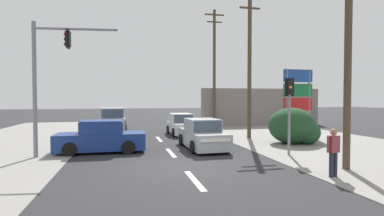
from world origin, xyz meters
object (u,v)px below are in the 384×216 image
(utility_pole_midground_right, at_px, (250,61))
(utility_pole_background_right, at_px, (214,66))
(suv_oncoming_near, at_px, (113,121))
(utility_pole_foreground_right, at_px, (345,38))
(sedan_crossing_left, at_px, (203,135))
(pedestal_signal_right_kerb, at_px, (289,103))
(hatchback_receding_far, at_px, (181,125))
(pedestrian_at_kerb, at_px, (333,150))
(sedan_oncoming_mid, at_px, (101,138))
(shopping_plaza_sign, at_px, (298,93))
(traffic_signal_mast, at_px, (47,71))

(utility_pole_midground_right, xyz_separation_m, utility_pole_background_right, (0.01, 7.92, 0.54))
(utility_pole_midground_right, distance_m, suv_oncoming_near, 11.54)
(utility_pole_midground_right, height_order, suv_oncoming_near, utility_pole_midground_right)
(utility_pole_midground_right, bearing_deg, utility_pole_foreground_right, -91.51)
(sedan_crossing_left, bearing_deg, utility_pole_foreground_right, -55.98)
(utility_pole_foreground_right, xyz_separation_m, pedestal_signal_right_kerb, (-0.40, 3.00, -2.40))
(utility_pole_foreground_right, bearing_deg, sedan_crossing_left, 124.02)
(sedan_crossing_left, bearing_deg, hatchback_receding_far, 89.38)
(pedestrian_at_kerb, bearing_deg, sedan_oncoming_mid, 139.75)
(hatchback_receding_far, distance_m, sedan_oncoming_mid, 8.03)
(sedan_crossing_left, xyz_separation_m, suv_oncoming_near, (-4.86, 9.33, 0.18))
(shopping_plaza_sign, bearing_deg, utility_pole_background_right, 111.94)
(utility_pole_foreground_right, height_order, hatchback_receding_far, utility_pole_foreground_right)
(traffic_signal_mast, height_order, shopping_plaza_sign, traffic_signal_mast)
(traffic_signal_mast, distance_m, suv_oncoming_near, 10.80)
(utility_pole_background_right, bearing_deg, suv_oncoming_near, -167.97)
(utility_pole_midground_right, relative_size, pedestrian_at_kerb, 5.91)
(sedan_crossing_left, xyz_separation_m, hatchback_receding_far, (0.07, 6.25, -0.00))
(utility_pole_foreground_right, bearing_deg, hatchback_receding_far, 107.51)
(utility_pole_midground_right, relative_size, traffic_signal_mast, 1.61)
(hatchback_receding_far, relative_size, pedestrian_at_kerb, 2.25)
(utility_pole_background_right, relative_size, pedestal_signal_right_kerb, 3.01)
(utility_pole_foreground_right, xyz_separation_m, suv_oncoming_near, (-8.69, 15.00, -3.93))
(traffic_signal_mast, relative_size, pedestrian_at_kerb, 3.68)
(utility_pole_midground_right, relative_size, sedan_oncoming_mid, 2.27)
(utility_pole_foreground_right, xyz_separation_m, hatchback_receding_far, (-3.76, 11.91, -4.12))
(utility_pole_background_right, bearing_deg, traffic_signal_mast, -133.44)
(utility_pole_midground_right, distance_m, sedan_crossing_left, 6.82)
(utility_pole_foreground_right, relative_size, pedestal_signal_right_kerb, 2.51)
(sedan_crossing_left, relative_size, suv_oncoming_near, 0.94)
(utility_pole_background_right, relative_size, sedan_oncoming_mid, 2.52)
(sedan_oncoming_mid, bearing_deg, pedestal_signal_right_kerb, -17.93)
(traffic_signal_mast, bearing_deg, hatchback_receding_far, 43.65)
(utility_pole_foreground_right, bearing_deg, traffic_signal_mast, 156.21)
(utility_pole_midground_right, xyz_separation_m, sedan_oncoming_mid, (-9.16, -3.22, -4.36))
(utility_pole_foreground_right, bearing_deg, utility_pole_midground_right, 88.49)
(utility_pole_foreground_right, height_order, utility_pole_background_right, utility_pole_background_right)
(pedestrian_at_kerb, bearing_deg, pedestal_signal_right_kerb, 79.92)
(utility_pole_midground_right, distance_m, hatchback_receding_far, 6.60)
(utility_pole_foreground_right, height_order, suv_oncoming_near, utility_pole_foreground_right)
(utility_pole_foreground_right, distance_m, pedestal_signal_right_kerb, 3.87)
(traffic_signal_mast, distance_m, sedan_crossing_left, 7.97)
(sedan_crossing_left, distance_m, suv_oncoming_near, 10.52)
(sedan_crossing_left, height_order, pedestrian_at_kerb, pedestrian_at_kerb)
(shopping_plaza_sign, bearing_deg, hatchback_receding_far, 155.90)
(utility_pole_foreground_right, distance_m, utility_pole_background_right, 16.92)
(utility_pole_midground_right, distance_m, shopping_plaza_sign, 3.95)
(pedestal_signal_right_kerb, xyz_separation_m, hatchback_receding_far, (-3.36, 8.91, -1.71))
(sedan_crossing_left, bearing_deg, pedestrian_at_kerb, -67.28)
(sedan_crossing_left, relative_size, hatchback_receding_far, 1.17)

